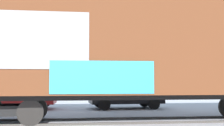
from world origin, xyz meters
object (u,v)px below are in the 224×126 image
at_px(freight_car, 140,51).
at_px(flagpole, 19,34).
at_px(parked_car_red, 15,95).
at_px(parked_car_black, 124,94).

bearing_deg(freight_car, flagpole, 120.84).
distance_m(freight_car, flagpole, 14.19).
bearing_deg(flagpole, parked_car_red, -79.69).
relative_size(freight_car, flagpole, 1.83).
bearing_deg(freight_car, parked_car_red, 137.37).
distance_m(parked_car_red, parked_car_black, 6.11).
height_order(parked_car_red, parked_car_black, parked_car_black).
xyz_separation_m(freight_car, parked_car_black, (0.13, 5.45, -1.91)).
bearing_deg(parked_car_black, parked_car_red, 179.48).
relative_size(flagpole, parked_car_black, 2.03).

